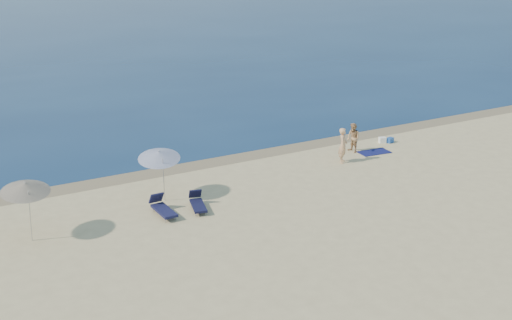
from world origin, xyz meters
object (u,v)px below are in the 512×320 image
Objects in this scene: person_right at (353,138)px; blue_cooler at (390,140)px; person_left at (343,145)px; umbrella_near at (159,155)px.

person_right is 3.10m from blue_cooler.
person_left reaches higher than blue_cooler.
umbrella_near is (-14.93, -1.52, 1.98)m from blue_cooler.
person_left is at bearing 22.23° from umbrella_near.
person_right is 3.99× the size of blue_cooler.
umbrella_near reaches higher than blue_cooler.
person_right is 12.06m from umbrella_near.
umbrella_near is at bearing 132.67° from person_left.
blue_cooler is at bearing -29.85° from person_left.
blue_cooler is at bearing 93.12° from person_right.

